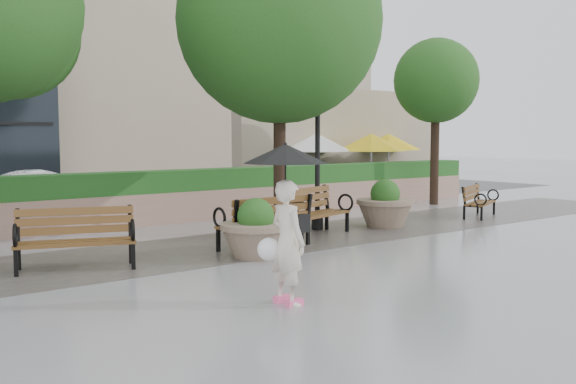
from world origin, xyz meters
TOP-DOWN VIEW (x-y plane):
  - ground at (0.00, 0.00)m, footprint 100.00×100.00m
  - cobble_strip at (0.00, 3.00)m, footprint 28.00×3.20m
  - hedge_wall at (0.00, 7.00)m, footprint 24.00×0.80m
  - cafe_wall at (9.50, 10.00)m, footprint 10.00×0.60m
  - cafe_hedge at (9.00, 7.80)m, footprint 8.00×0.50m
  - asphalt_street at (0.00, 11.00)m, footprint 40.00×7.00m
  - bench_1 at (-3.66, 2.59)m, footprint 2.04×1.37m
  - bench_2 at (0.03, 2.31)m, footprint 1.99×0.87m
  - bench_3 at (1.84, 2.90)m, footprint 2.13×1.33m
  - bench_4 at (7.59, 2.63)m, footprint 1.74×1.21m
  - planter_left at (-0.67, 1.63)m, footprint 1.32×1.32m
  - planter_right at (4.16, 2.94)m, footprint 1.40×1.40m
  - lamppost at (2.53, 3.60)m, footprint 0.28×0.28m
  - tree_1 at (1.59, 3.73)m, footprint 4.58×4.58m
  - tree_2 at (9.45, 5.65)m, footprint 2.92×2.73m
  - patio_umb_white at (7.26, 9.13)m, footprint 2.50×2.50m
  - patio_umb_yellow_a at (9.12, 8.28)m, footprint 2.50×2.50m
  - patio_umb_yellow_b at (11.01, 9.19)m, footprint 2.50×2.50m
  - car_right at (-1.55, 10.64)m, footprint 4.03×2.13m
  - pedestrian at (-2.23, -1.26)m, footprint 1.15×1.15m

SIDE VIEW (x-z plane):
  - ground at x=0.00m, z-range 0.00..0.00m
  - asphalt_street at x=0.00m, z-range 0.00..0.00m
  - cobble_strip at x=0.00m, z-range 0.00..0.01m
  - bench_4 at x=7.59m, z-range -0.18..0.70m
  - bench_1 at x=-3.66m, z-range -0.21..0.82m
  - bench_2 at x=0.03m, z-range -0.21..0.84m
  - bench_3 at x=1.84m, z-range -0.22..0.86m
  - planter_left at x=-0.67m, z-range -0.12..0.98m
  - cafe_hedge at x=9.00m, z-range 0.00..0.90m
  - planter_right at x=4.16m, z-range -0.13..1.05m
  - car_right at x=-1.55m, z-range 0.00..1.26m
  - hedge_wall at x=0.00m, z-range -0.01..1.34m
  - pedestrian at x=-2.23m, z-range 0.23..2.35m
  - lamppost at x=2.53m, z-range -0.25..4.07m
  - patio_umb_white at x=7.26m, z-range 0.84..3.14m
  - patio_umb_yellow_a at x=9.12m, z-range 0.84..3.14m
  - patio_umb_yellow_b at x=11.01m, z-range 0.84..3.14m
  - cafe_wall at x=9.50m, z-range 0.00..4.00m
  - tree_2 at x=9.45m, z-range 1.21..6.59m
  - tree_1 at x=1.59m, z-range 1.13..8.22m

